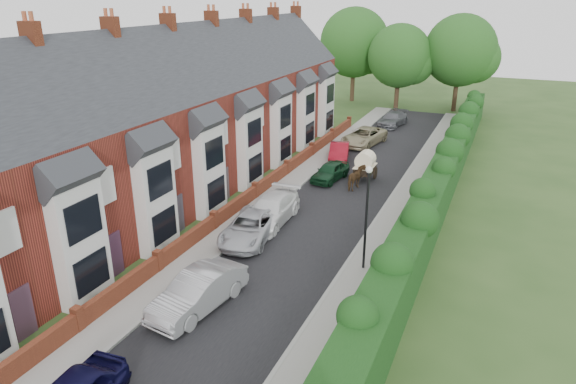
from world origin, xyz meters
name	(u,v)px	position (x,y,z in m)	size (l,w,h in m)	color
ground	(261,297)	(0.00, 0.00, 0.00)	(140.00, 140.00, 0.00)	#2D4C1E
road	(333,205)	(-0.50, 11.00, 0.01)	(6.00, 58.00, 0.02)	black
pavement_hedge_side	(399,215)	(3.60, 11.00, 0.06)	(2.20, 58.00, 0.12)	#989590
pavement_house_side	(276,195)	(-4.35, 11.00, 0.06)	(1.70, 58.00, 0.12)	#989590
kerb_hedge_side	(381,212)	(2.55, 11.00, 0.07)	(0.18, 58.00, 0.13)	#9C9C97
kerb_house_side	(288,196)	(-3.55, 11.00, 0.07)	(0.18, 58.00, 0.13)	#9C9C97
hedge	(433,195)	(5.40, 11.00, 1.60)	(2.10, 58.00, 2.85)	#123A12
terrace_row	(177,122)	(-10.87, 9.98, 4.47)	(9.05, 40.50, 11.50)	maroon
garden_wall_row	(255,192)	(-5.35, 10.00, 0.46)	(0.35, 40.35, 1.10)	brown
lamppost	(367,205)	(3.40, 4.00, 3.30)	(0.32, 0.32, 5.16)	black
tree_far_left	(403,58)	(-2.65, 40.08, 5.71)	(7.14, 6.80, 9.29)	#332316
tree_far_right	(464,52)	(3.39, 42.08, 6.31)	(7.98, 7.60, 10.31)	#332316
tree_far_back	(358,44)	(-8.59, 43.08, 6.62)	(8.40, 8.00, 10.82)	#332316
car_silver_a	(198,292)	(-1.98, -1.79, 0.79)	(1.67, 4.79, 1.58)	#A3A3A7
car_silver_b	(250,227)	(-3.00, 4.77, 0.69)	(2.28, 4.94, 1.37)	#B7B9BF
car_white	(271,210)	(-2.92, 7.12, 0.76)	(2.12, 5.22, 1.51)	white
car_green	(330,171)	(-2.13, 15.18, 0.64)	(1.51, 3.76, 1.28)	#0F341B
car_red	(339,152)	(-3.00, 19.78, 0.67)	(1.42, 4.09, 1.35)	maroon
car_beige	(364,137)	(-2.44, 24.81, 0.73)	(2.42, 5.24, 1.46)	tan
car_grey	(393,119)	(-1.65, 32.42, 0.67)	(1.88, 4.63, 1.34)	#57595F
horse	(357,178)	(0.07, 14.15, 0.78)	(0.84, 1.84, 1.56)	#472F1A
horse_cart	(365,164)	(0.07, 16.14, 1.20)	(1.32, 2.91, 2.10)	black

